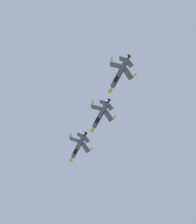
# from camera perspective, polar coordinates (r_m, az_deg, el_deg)

# --- Properties ---
(fighter_jet_lead) EXTENTS (9.30, 15.52, 5.31)m
(fighter_jet_lead) POSITION_cam_1_polar(r_m,az_deg,el_deg) (157.26, -2.79, -4.89)
(fighter_jet_lead) COLOR #4C5666
(fighter_jet_left_wing) EXTENTS (9.32, 15.52, 5.30)m
(fighter_jet_left_wing) POSITION_cam_1_polar(r_m,az_deg,el_deg) (146.75, 0.32, -0.51)
(fighter_jet_left_wing) COLOR #4C5666
(fighter_jet_right_wing) EXTENTS (9.15, 15.52, 5.41)m
(fighter_jet_right_wing) POSITION_cam_1_polar(r_m,az_deg,el_deg) (139.03, 3.00, 5.31)
(fighter_jet_right_wing) COLOR #4C5666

